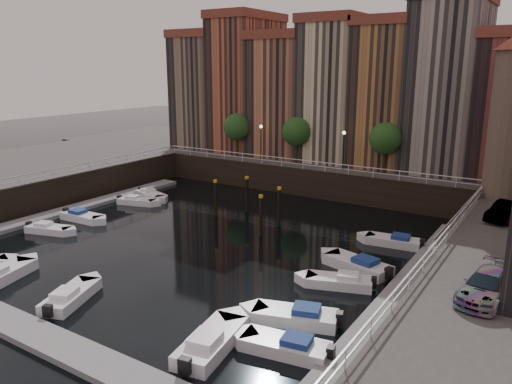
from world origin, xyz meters
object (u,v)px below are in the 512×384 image
Objects in this scene: car_a at (504,211)px; boat_left_2 at (82,217)px; boat_left_1 at (48,229)px; car_b at (505,213)px; mooring_pilings at (250,204)px; car_c at (487,287)px; gangway at (460,219)px.

boat_left_2 is at bearing -157.57° from car_a.
car_b is (32.87, 13.49, 3.35)m from boat_left_1.
car_a is at bearing 13.52° from boat_left_2.
car_a is at bearing 5.83° from mooring_pilings.
mooring_pilings is 1.76× the size of car_a.
boat_left_1 is 33.91m from car_c.
car_c reaches higher than boat_left_2.
boat_left_2 reaches higher than boat_left_1.
gangway is 32.50m from boat_left_2.
car_a is at bearing 6.40° from boat_left_1.
car_b reaches higher than gangway.
boat_left_1 is at bearing -173.33° from car_c.
gangway is at bearing 155.22° from car_b.
car_b is at bearing -67.91° from car_a.
gangway is 17.50m from mooring_pilings.
car_c reaches higher than car_a.
mooring_pilings is 20.42m from car_b.
gangway is 1.98× the size of boat_left_1.
gangway is 4.64m from car_b.
car_c reaches higher than gangway.
gangway is at bearing 111.53° from car_c.
car_b is at bearing 100.91° from car_c.
gangway reaches higher than boat_left_2.
boat_left_2 is (-13.08, -7.92, -1.30)m from mooring_pilings.
boat_left_2 is 1.17× the size of car_a.
gangway is 2.15× the size of car_a.
car_c is at bearing -80.40° from car_a.
car_a is (20.16, 2.06, 2.01)m from mooring_pilings.
gangway is at bearing 19.31° from boat_left_2.
boat_left_1 is at bearing -86.31° from boat_left_2.
gangway is 1.84× the size of boat_left_2.
car_c is (0.96, -14.14, 0.00)m from car_a.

